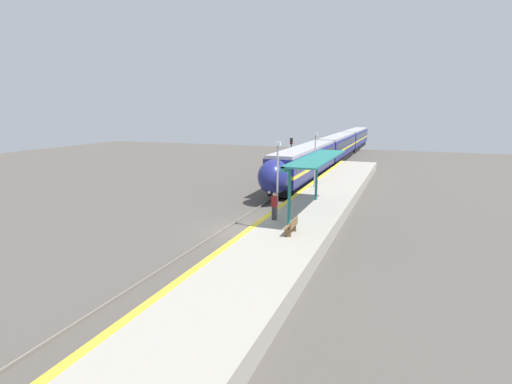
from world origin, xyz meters
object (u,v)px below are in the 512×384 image
Objects in this scene: person_waiting at (274,206)px; railway_signal at (291,155)px; platform_bench at (292,226)px; train at (336,147)px; lamppost_mid at (315,156)px; lamppost_near at (277,174)px.

person_waiting is 0.37× the size of railway_signal.
platform_bench is 0.30× the size of railway_signal.
train is 12.82× the size of lamppost_mid.
railway_signal is 0.97× the size of lamppost_near.
lamppost_mid reaches higher than railway_signal.
lamppost_mid reaches higher than platform_bench.
railway_signal is 9.82m from lamppost_mid.
lamppost_near is 10.94m from lamppost_mid.
person_waiting is 0.36× the size of lamppost_near.
lamppost_mid reaches higher than train.
railway_signal reaches higher than person_waiting.
train is at bearing 94.02° from person_waiting.
platform_bench is 14.64m from lamppost_mid.
platform_bench is at bearing -52.83° from person_waiting.
platform_bench is 0.29× the size of lamppost_mid.
person_waiting is at bearing -85.98° from train.
railway_signal is at bearing -96.94° from train.
train reaches higher than person_waiting.
platform_bench is at bearing -59.42° from lamppost_near.
train is 13.25× the size of railway_signal.
person_waiting is at bearing -76.75° from railway_signal.
platform_bench is 3.17m from person_waiting.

